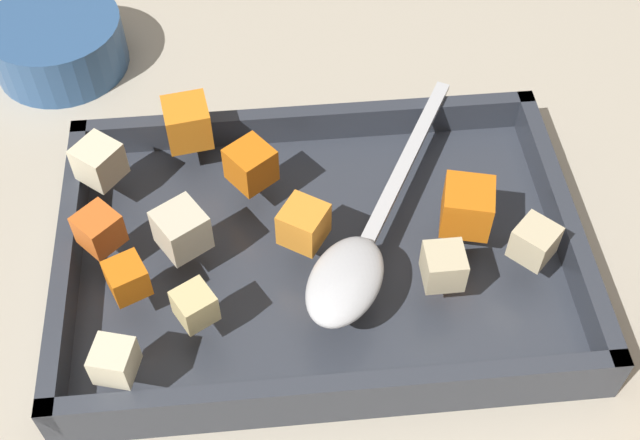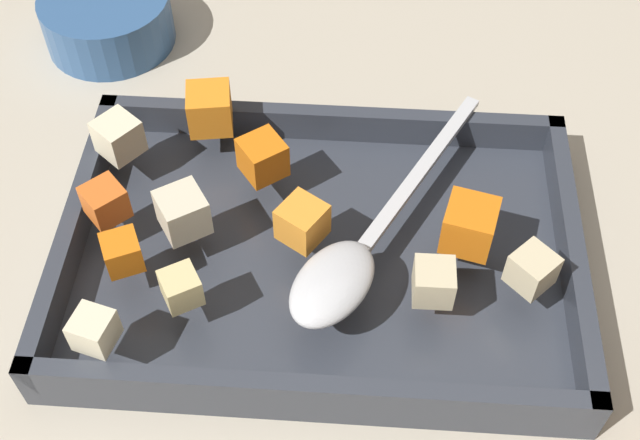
{
  "view_description": "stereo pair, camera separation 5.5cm",
  "coord_description": "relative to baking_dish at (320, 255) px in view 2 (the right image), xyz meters",
  "views": [
    {
      "loc": [
        0.01,
        0.36,
        0.48
      ],
      "look_at": [
        -0.02,
        0.02,
        0.05
      ],
      "focal_mm": 46.03,
      "sensor_mm": 36.0,
      "label": 1
    },
    {
      "loc": [
        -0.04,
        0.36,
        0.48
      ],
      "look_at": [
        -0.02,
        0.02,
        0.05
      ],
      "focal_mm": 46.03,
      "sensor_mm": 36.0,
      "label": 2
    }
  ],
  "objects": [
    {
      "name": "carrot_chunk_corner_nw",
      "position": [
        0.15,
        -0.0,
        0.04
      ],
      "size": [
        0.04,
        0.04,
        0.03
      ],
      "primitive_type": "cube",
      "rotation": [
        0.0,
        0.0,
        2.32
      ],
      "color": "orange",
      "rests_on": "baking_dish"
    },
    {
      "name": "carrot_chunk_near_spoon",
      "position": [
        0.09,
        -0.1,
        0.05
      ],
      "size": [
        0.04,
        0.04,
        0.03
      ],
      "primitive_type": "cube",
      "rotation": [
        0.0,
        0.0,
        0.16
      ],
      "color": "orange",
      "rests_on": "baking_dish"
    },
    {
      "name": "baking_dish",
      "position": [
        0.0,
        0.0,
        0.0
      ],
      "size": [
        0.36,
        0.24,
        0.04
      ],
      "color": "#333842",
      "rests_on": "ground_plane"
    },
    {
      "name": "potato_chunk_mid_left",
      "position": [
        0.13,
        0.1,
        0.04
      ],
      "size": [
        0.03,
        0.03,
        0.02
      ],
      "primitive_type": "cube",
      "rotation": [
        0.0,
        0.0,
        4.44
      ],
      "color": "beige",
      "rests_on": "baking_dish"
    },
    {
      "name": "potato_chunk_far_right",
      "position": [
        0.08,
        0.06,
        0.04
      ],
      "size": [
        0.03,
        0.03,
        0.02
      ],
      "primitive_type": "cube",
      "rotation": [
        0.0,
        0.0,
        5.24
      ],
      "color": "#E0CC89",
      "rests_on": "baking_dish"
    },
    {
      "name": "potato_chunk_near_right",
      "position": [
        -0.08,
        0.05,
        0.04
      ],
      "size": [
        0.03,
        0.03,
        0.03
      ],
      "primitive_type": "cube",
      "rotation": [
        0.0,
        0.0,
        4.72
      ],
      "color": "beige",
      "rests_on": "baking_dish"
    },
    {
      "name": "parsnip_chunk_far_left",
      "position": [
        0.09,
        0.0,
        0.04
      ],
      "size": [
        0.04,
        0.04,
        0.03
      ],
      "primitive_type": "cube",
      "rotation": [
        0.0,
        0.0,
        0.57
      ],
      "color": "beige",
      "rests_on": "baking_dish"
    },
    {
      "name": "potato_chunk_front_center",
      "position": [
        -0.14,
        0.03,
        0.04
      ],
      "size": [
        0.04,
        0.04,
        0.03
      ],
      "primitive_type": "cube",
      "rotation": [
        0.0,
        0.0,
        0.78
      ],
      "color": "beige",
      "rests_on": "baking_dish"
    },
    {
      "name": "carrot_chunk_corner_sw",
      "position": [
        0.01,
        0.01,
        0.04
      ],
      "size": [
        0.04,
        0.04,
        0.03
      ],
      "primitive_type": "cube",
      "rotation": [
        0.0,
        0.0,
        5.71
      ],
      "color": "orange",
      "rests_on": "baking_dish"
    },
    {
      "name": "carrot_chunk_heap_top",
      "position": [
        -0.1,
        0.0,
        0.05
      ],
      "size": [
        0.04,
        0.04,
        0.03
      ],
      "primitive_type": "cube",
      "rotation": [
        0.0,
        0.0,
        1.32
      ],
      "color": "orange",
      "rests_on": "baking_dish"
    },
    {
      "name": "small_prep_bowl",
      "position": [
        0.21,
        -0.24,
        0.01
      ],
      "size": [
        0.11,
        0.11,
        0.05
      ],
      "primitive_type": "cylinder",
      "color": "#33598C",
      "rests_on": "ground_plane"
    },
    {
      "name": "carrot_chunk_under_handle",
      "position": [
        0.13,
        0.04,
        0.04
      ],
      "size": [
        0.03,
        0.03,
        0.02
      ],
      "primitive_type": "cube",
      "rotation": [
        0.0,
        0.0,
        0.43
      ],
      "color": "orange",
      "rests_on": "baking_dish"
    },
    {
      "name": "carrot_chunk_mid_right",
      "position": [
        0.04,
        -0.05,
        0.04
      ],
      "size": [
        0.04,
        0.04,
        0.03
      ],
      "primitive_type": "cube",
      "rotation": [
        0.0,
        0.0,
        0.64
      ],
      "color": "orange",
      "rests_on": "baking_dish"
    },
    {
      "name": "potato_chunk_near_left",
      "position": [
        0.15,
        -0.06,
        0.04
      ],
      "size": [
        0.04,
        0.04,
        0.03
      ],
      "primitive_type": "cube",
      "rotation": [
        0.0,
        0.0,
        5.6
      ],
      "color": "beige",
      "rests_on": "baking_dish"
    },
    {
      "name": "serving_spoon",
      "position": [
        -0.02,
        0.04,
        0.04
      ],
      "size": [
        0.14,
        0.23,
        0.02
      ],
      "rotation": [
        0.0,
        0.0,
        4.22
      ],
      "color": "silver",
      "rests_on": "baking_dish"
    },
    {
      "name": "ground_plane",
      "position": [
        0.02,
        -0.02,
        -0.01
      ],
      "size": [
        4.0,
        4.0,
        0.0
      ],
      "primitive_type": "plane",
      "color": "#BCB29E"
    }
  ]
}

